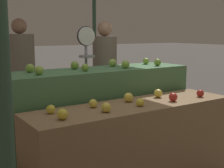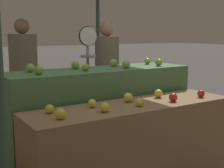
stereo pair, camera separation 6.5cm
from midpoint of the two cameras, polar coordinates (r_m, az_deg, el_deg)
The scene contains 22 objects.
display_counter_front at distance 2.97m, azimuth 4.60°, elevation -11.11°, with size 2.03×0.55×0.79m, color olive.
display_counter_back at distance 3.40m, azimuth -1.50°, elevation -6.04°, with size 2.03×0.55×1.05m, color #4C7A4C.
apple_front_0 at distance 2.38m, azimuth -8.63°, elevation -5.42°, with size 0.08×0.08×0.08m, color gold.
apple_front_1 at distance 2.56m, azimuth -0.61°, elevation -4.29°, with size 0.08×0.08×0.08m, color yellow.
apple_front_2 at distance 2.77m, azimuth 5.73°, elevation -3.38°, with size 0.07×0.07×0.07m, color gold.
apple_front_3 at distance 3.01m, azimuth 11.72°, elevation -2.40°, with size 0.08×0.08×0.08m, color #B72D23.
apple_front_4 at distance 3.28m, azimuth 16.51°, elevation -1.70°, with size 0.07×0.07×0.07m, color #AD281E.
apple_front_5 at distance 2.57m, azimuth -10.64°, elevation -4.51°, with size 0.07×0.07×0.07m, color gold.
apple_front_6 at distance 2.72m, azimuth -2.95°, elevation -3.55°, with size 0.07×0.07×0.07m, color yellow.
apple_front_7 at distance 2.93m, azimuth 3.61°, elevation -2.47°, with size 0.09×0.09×0.09m, color yellow.
apple_front_8 at distance 3.17m, azimuth 9.06°, elevation -1.73°, with size 0.08×0.08×0.08m, color yellow.
apple_back_0 at distance 2.90m, azimuth -12.57°, elevation 2.47°, with size 0.08×0.08×0.08m, color #84AD3D.
apple_back_1 at distance 3.10m, azimuth -4.31°, elevation 3.03°, with size 0.08×0.08×0.08m, color #7AA338.
apple_back_2 at distance 3.34m, azimuth 3.16°, elevation 3.61°, with size 0.09×0.09×0.09m, color #84AD3D.
apple_back_3 at distance 3.62m, azimuth 9.05°, elevation 3.91°, with size 0.08×0.08×0.08m, color #7AA338.
apple_back_4 at distance 3.09m, azimuth -14.13°, elevation 2.86°, with size 0.09×0.09×0.09m, color #84AD3D.
apple_back_5 at distance 3.27m, azimuth -6.16°, elevation 3.44°, with size 0.09×0.09×0.09m, color #7AA338.
apple_back_6 at distance 3.51m, azimuth 0.81°, elevation 3.90°, with size 0.09×0.09×0.09m, color #8EB247.
apple_back_7 at distance 3.80m, azimuth 6.98°, elevation 4.17°, with size 0.08×0.08×0.08m, color #84AD3D.
produce_scale at distance 4.01m, azimuth -3.92°, elevation 4.39°, with size 0.25×0.20×1.51m.
person_vendor_at_scale at distance 4.48m, azimuth -0.51°, elevation 2.78°, with size 0.41×0.41×1.59m.
person_customer_left at distance 4.62m, azimuth -15.45°, elevation 2.79°, with size 0.49×0.49×1.63m.
Camera 2 is at (-1.66, -2.23, 1.43)m, focal length 50.00 mm.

